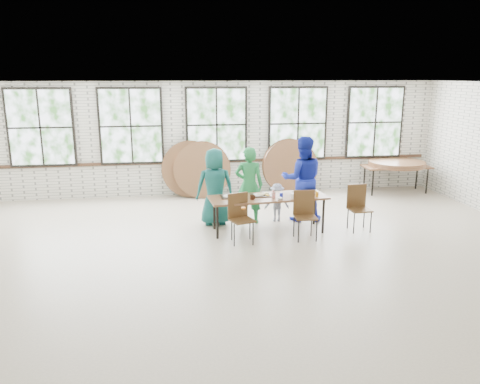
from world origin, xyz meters
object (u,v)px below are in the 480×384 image
(dining_table, at_px, (268,199))
(chair_near_right, at_px, (305,211))
(storage_table, at_px, (396,168))
(chair_near_left, at_px, (240,214))

(dining_table, distance_m, chair_near_right, 0.81)
(dining_table, bearing_deg, storage_table, 28.22)
(storage_table, bearing_deg, dining_table, -145.24)
(dining_table, relative_size, chair_near_left, 2.59)
(dining_table, xyz_separation_m, chair_near_left, (-0.66, -0.52, -0.13))
(chair_near_left, relative_size, storage_table, 0.52)
(chair_near_left, distance_m, chair_near_right, 1.29)
(dining_table, relative_size, storage_table, 1.35)
(dining_table, xyz_separation_m, chair_near_right, (0.62, -0.50, -0.13))
(chair_near_right, bearing_deg, chair_near_left, -174.94)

